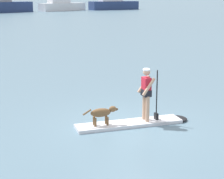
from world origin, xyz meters
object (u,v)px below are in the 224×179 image
object	(u,v)px
person_paddler	(147,91)
moored_boat_starboard	(113,3)
paddleboard	(136,123)
moored_boat_outer	(61,4)
dog	(102,113)
moored_boat_port	(0,5)

from	to	relation	value
person_paddler	moored_boat_starboard	bearing A→B (deg)	59.49
paddleboard	moored_boat_outer	bearing A→B (deg)	67.64
dog	paddleboard	bearing A→B (deg)	-13.19
moored_boat_port	moored_boat_outer	size ratio (longest dim) A/B	1.15
moored_boat_starboard	paddleboard	bearing A→B (deg)	-120.72
paddleboard	person_paddler	bearing A→B (deg)	-13.19
paddleboard	moored_boat_starboard	distance (m)	83.51
moored_boat_starboard	person_paddler	bearing A→B (deg)	-120.51
paddleboard	person_paddler	xyz separation A→B (m)	(0.31, -0.07, 0.99)
dog	person_paddler	bearing A→B (deg)	-13.19
moored_boat_outer	moored_boat_starboard	distance (m)	12.85
paddleboard	dog	xyz separation A→B (m)	(-1.04, 0.24, 0.42)
moored_boat_port	moored_boat_starboard	world-z (taller)	moored_boat_port
dog	moored_boat_port	xyz separation A→B (m)	(16.98, 71.08, 1.10)
dog	moored_boat_port	size ratio (longest dim) A/B	0.08
paddleboard	moored_boat_outer	world-z (taller)	moored_boat_outer
dog	moored_boat_outer	distance (m)	78.58
person_paddler	dog	xyz separation A→B (m)	(-1.35, 0.32, -0.57)
dog	moored_boat_starboard	world-z (taller)	moored_boat_starboard
paddleboard	dog	bearing A→B (deg)	166.81
paddleboard	person_paddler	distance (m)	1.04
moored_boat_outer	moored_boat_port	bearing A→B (deg)	-175.16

